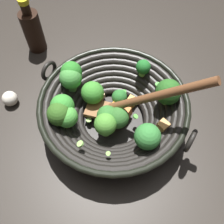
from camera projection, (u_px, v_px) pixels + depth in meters
ground_plane at (113, 121)px, 0.66m from camera, size 4.00×4.00×0.00m
wok at (112, 108)px, 0.61m from camera, size 0.35×0.37×0.24m
soy_sauce_bottle at (33, 30)px, 0.74m from camera, size 0.06×0.06×0.17m
garlic_bulb at (10, 99)px, 0.67m from camera, size 0.04×0.04×0.04m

